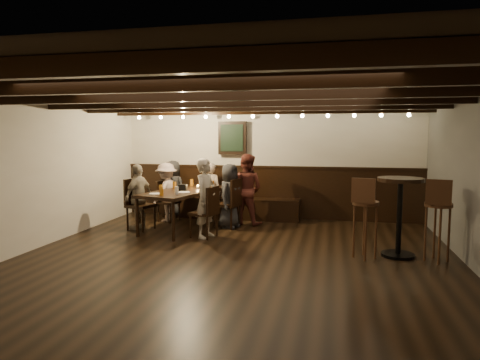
% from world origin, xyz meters
% --- Properties ---
extents(room, '(7.00, 7.00, 7.00)m').
position_xyz_m(room, '(-0.29, 2.21, 1.07)').
color(room, black).
rests_on(room, ground).
extents(dining_table, '(1.35, 2.16, 0.75)m').
position_xyz_m(dining_table, '(-1.43, 2.01, 0.69)').
color(dining_table, black).
rests_on(dining_table, floor).
extents(chair_left_near, '(0.47, 0.47, 0.85)m').
position_xyz_m(chair_left_near, '(-2.02, 2.62, 0.26)').
color(chair_left_near, black).
rests_on(chair_left_near, floor).
extents(chair_left_far, '(0.54, 0.54, 0.98)m').
position_xyz_m(chair_left_far, '(-2.24, 1.75, 0.30)').
color(chair_left_far, black).
rests_on(chair_left_far, floor).
extents(chair_right_near, '(0.53, 0.53, 0.96)m').
position_xyz_m(chair_right_near, '(-0.62, 2.28, 0.29)').
color(chair_right_near, black).
rests_on(chair_right_near, floor).
extents(chair_right_far, '(0.50, 0.50, 0.91)m').
position_xyz_m(chair_right_far, '(-0.84, 1.40, 0.28)').
color(chair_right_far, black).
rests_on(chair_right_far, floor).
extents(person_bench_left, '(0.69, 0.53, 1.25)m').
position_xyz_m(person_bench_left, '(-2.09, 3.10, 0.63)').
color(person_bench_left, '#242427').
rests_on(person_bench_left, floor).
extents(person_bench_centre, '(0.50, 0.39, 1.22)m').
position_xyz_m(person_bench_centre, '(-1.18, 3.03, 0.61)').
color(person_bench_centre, gray).
rests_on(person_bench_centre, floor).
extents(person_bench_right, '(0.81, 0.69, 1.43)m').
position_xyz_m(person_bench_right, '(-0.34, 2.67, 0.72)').
color(person_bench_right, maroon).
rests_on(person_bench_right, floor).
extents(person_left_near, '(0.63, 0.88, 1.23)m').
position_xyz_m(person_left_near, '(-2.05, 2.63, 0.62)').
color(person_left_near, gray).
rests_on(person_left_near, floor).
extents(person_left_far, '(0.48, 0.79, 1.26)m').
position_xyz_m(person_left_far, '(-2.27, 1.75, 0.63)').
color(person_left_far, gray).
rests_on(person_left_far, floor).
extents(person_right_near, '(0.54, 0.69, 1.26)m').
position_xyz_m(person_right_near, '(-0.59, 2.27, 0.63)').
color(person_right_near, '#27272A').
rests_on(person_right_near, floor).
extents(person_right_far, '(0.45, 0.58, 1.41)m').
position_xyz_m(person_right_far, '(-0.81, 1.40, 0.70)').
color(person_right_far, '#B5AD99').
rests_on(person_right_far, floor).
extents(pint_a, '(0.07, 0.07, 0.14)m').
position_xyz_m(pint_a, '(-1.53, 2.76, 0.82)').
color(pint_a, '#BF7219').
rests_on(pint_a, dining_table).
extents(pint_b, '(0.07, 0.07, 0.14)m').
position_xyz_m(pint_b, '(-1.03, 2.58, 0.82)').
color(pint_b, '#BF7219').
rests_on(pint_b, dining_table).
extents(pint_c, '(0.07, 0.07, 0.14)m').
position_xyz_m(pint_c, '(-1.70, 2.18, 0.82)').
color(pint_c, '#BF7219').
rests_on(pint_c, dining_table).
extents(pint_d, '(0.07, 0.07, 0.14)m').
position_xyz_m(pint_d, '(-1.09, 2.13, 0.82)').
color(pint_d, silver).
rests_on(pint_d, dining_table).
extents(pint_e, '(0.07, 0.07, 0.14)m').
position_xyz_m(pint_e, '(-1.75, 1.63, 0.82)').
color(pint_e, '#BF7219').
rests_on(pint_e, dining_table).
extents(pint_f, '(0.07, 0.07, 0.14)m').
position_xyz_m(pint_f, '(-1.37, 1.43, 0.82)').
color(pint_f, silver).
rests_on(pint_f, dining_table).
extents(pint_g, '(0.07, 0.07, 0.14)m').
position_xyz_m(pint_g, '(-1.57, 1.22, 0.82)').
color(pint_g, '#BF7219').
rests_on(pint_g, dining_table).
extents(plate_near, '(0.24, 0.24, 0.01)m').
position_xyz_m(plate_near, '(-1.74, 1.37, 0.76)').
color(plate_near, white).
rests_on(plate_near, dining_table).
extents(plate_far, '(0.24, 0.24, 0.01)m').
position_xyz_m(plate_far, '(-1.33, 1.68, 0.76)').
color(plate_far, white).
rests_on(plate_far, dining_table).
extents(condiment_caddy, '(0.15, 0.10, 0.12)m').
position_xyz_m(condiment_caddy, '(-1.44, 1.96, 0.81)').
color(condiment_caddy, black).
rests_on(condiment_caddy, dining_table).
extents(candle, '(0.05, 0.05, 0.05)m').
position_xyz_m(candle, '(-1.24, 2.27, 0.77)').
color(candle, beige).
rests_on(candle, dining_table).
extents(high_top_table, '(0.67, 0.67, 1.19)m').
position_xyz_m(high_top_table, '(2.35, 0.86, 0.78)').
color(high_top_table, black).
rests_on(high_top_table, floor).
extents(bar_stool_left, '(0.41, 0.42, 1.20)m').
position_xyz_m(bar_stool_left, '(1.85, 0.65, 0.45)').
color(bar_stool_left, '#3E2813').
rests_on(bar_stool_left, floor).
extents(bar_stool_right, '(0.40, 0.42, 1.20)m').
position_xyz_m(bar_stool_right, '(2.85, 0.70, 0.45)').
color(bar_stool_right, '#3E2813').
rests_on(bar_stool_right, floor).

